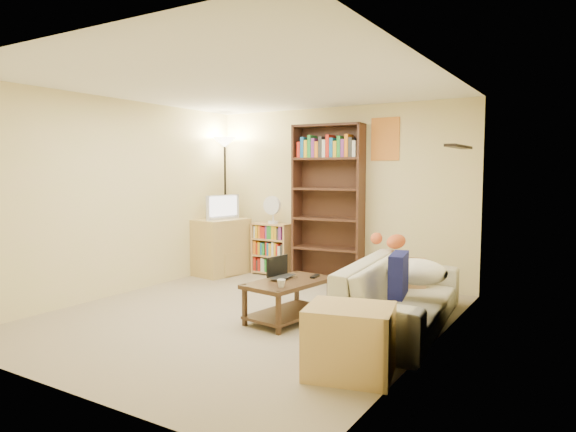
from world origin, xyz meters
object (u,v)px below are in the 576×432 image
(laptop, at_px, (287,278))
(short_bookshelf, at_px, (271,249))
(mug, at_px, (281,283))
(desk_fan, at_px, (272,208))
(sofa, at_px, (399,294))
(tv_stand, at_px, (220,247))
(coffee_table, at_px, (288,295))
(floor_lamp, at_px, (225,165))
(side_table, at_px, (405,283))
(end_cabinet, at_px, (350,341))
(tabby_cat, at_px, (393,241))
(tall_bookshelf, at_px, (328,199))
(television, at_px, (220,207))

(laptop, relative_size, short_bookshelf, 0.47)
(mug, height_order, desk_fan, desk_fan)
(sofa, height_order, mug, sofa)
(mug, relative_size, tv_stand, 0.11)
(coffee_table, bearing_deg, floor_lamp, 149.67)
(coffee_table, xyz_separation_m, side_table, (0.85, 1.22, -0.01))
(tv_stand, bearing_deg, end_cabinet, -28.53)
(mug, distance_m, end_cabinet, 1.28)
(laptop, distance_m, tv_stand, 2.62)
(tabby_cat, bearing_deg, tv_stand, 173.80)
(laptop, xyz_separation_m, tall_bookshelf, (-0.48, 1.90, 0.74))
(floor_lamp, xyz_separation_m, end_cabinet, (3.45, -2.83, -1.41))
(side_table, distance_m, end_cabinet, 2.24)
(desk_fan, bearing_deg, laptop, -52.96)
(tabby_cat, bearing_deg, side_table, -12.76)
(tall_bookshelf, bearing_deg, television, -172.46)
(side_table, height_order, end_cabinet, end_cabinet)
(coffee_table, height_order, short_bookshelf, short_bookshelf)
(coffee_table, bearing_deg, tv_stand, 152.65)
(sofa, distance_m, television, 3.52)
(coffee_table, bearing_deg, desk_fan, 135.59)
(tv_stand, bearing_deg, coffee_table, -26.77)
(sofa, height_order, coffee_table, sofa)
(tall_bookshelf, bearing_deg, desk_fan, 177.06)
(end_cabinet, bearing_deg, short_bookshelf, 132.02)
(desk_fan, relative_size, floor_lamp, 0.20)
(tabby_cat, xyz_separation_m, television, (-2.87, 0.31, 0.28))
(side_table, bearing_deg, tv_stand, 173.43)
(tv_stand, xyz_separation_m, end_cabinet, (3.35, -2.57, -0.15))
(mug, height_order, side_table, side_table)
(end_cabinet, bearing_deg, floor_lamp, 140.64)
(mug, distance_m, side_table, 1.71)
(mug, xyz_separation_m, television, (-2.29, 1.88, 0.57))
(tall_bookshelf, height_order, floor_lamp, tall_bookshelf)
(tabby_cat, distance_m, desk_fan, 2.25)
(sofa, distance_m, coffee_table, 1.15)
(mug, bearing_deg, short_bookshelf, 125.28)
(tall_bookshelf, bearing_deg, floor_lamp, 178.52)
(tabby_cat, distance_m, floor_lamp, 3.16)
(sofa, xyz_separation_m, laptop, (-1.12, -0.36, 0.11))
(mug, distance_m, tv_stand, 2.96)
(tv_stand, height_order, end_cabinet, tv_stand)
(short_bookshelf, xyz_separation_m, end_cabinet, (2.66, -2.95, -0.12))
(mug, bearing_deg, tv_stand, 140.62)
(coffee_table, distance_m, desk_fan, 2.52)
(tv_stand, relative_size, end_cabinet, 1.30)
(laptop, relative_size, side_table, 0.68)
(tall_bookshelf, height_order, short_bookshelf, tall_bookshelf)
(mug, bearing_deg, tall_bookshelf, 105.66)
(laptop, distance_m, desk_fan, 2.40)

